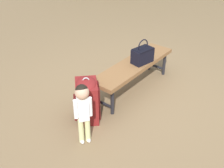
{
  "coord_description": "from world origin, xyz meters",
  "views": [
    {
      "loc": [
        2.67,
        2.18,
        2.43
      ],
      "look_at": [
        0.33,
        -0.0,
        0.45
      ],
      "focal_mm": 45.91,
      "sensor_mm": 36.0,
      "label": 1
    }
  ],
  "objects_px": {
    "park_bench": "(134,67)",
    "backpack_large": "(87,99)",
    "handbag": "(142,55)",
    "child_standing": "(83,106)"
  },
  "relations": [
    {
      "from": "handbag",
      "to": "park_bench",
      "type": "bearing_deg",
      "value": -32.05
    },
    {
      "from": "child_standing",
      "to": "handbag",
      "type": "bearing_deg",
      "value": -169.81
    },
    {
      "from": "park_bench",
      "to": "backpack_large",
      "type": "bearing_deg",
      "value": 1.0
    },
    {
      "from": "handbag",
      "to": "backpack_large",
      "type": "xyz_separation_m",
      "value": [
        1.09,
        -0.05,
        -0.26
      ]
    },
    {
      "from": "handbag",
      "to": "child_standing",
      "type": "relative_size",
      "value": 0.46
    },
    {
      "from": "park_bench",
      "to": "handbag",
      "type": "distance_m",
      "value": 0.22
    },
    {
      "from": "park_bench",
      "to": "handbag",
      "type": "relative_size",
      "value": 4.42
    },
    {
      "from": "handbag",
      "to": "backpack_large",
      "type": "distance_m",
      "value": 1.12
    },
    {
      "from": "park_bench",
      "to": "child_standing",
      "type": "xyz_separation_m",
      "value": [
        1.31,
        0.32,
        0.13
      ]
    },
    {
      "from": "park_bench",
      "to": "backpack_large",
      "type": "height_order",
      "value": "backpack_large"
    }
  ]
}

